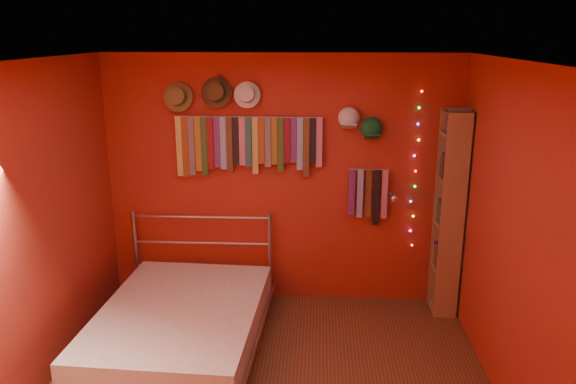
% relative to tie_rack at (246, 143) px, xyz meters
% --- Properties ---
extents(back_wall, '(3.50, 0.02, 2.50)m').
position_rel_tie_rack_xyz_m(back_wall, '(0.34, 0.07, -0.40)').
color(back_wall, maroon).
rests_on(back_wall, ground).
extents(right_wall, '(0.02, 3.50, 2.50)m').
position_rel_tie_rack_xyz_m(right_wall, '(2.09, -1.68, -0.40)').
color(right_wall, maroon).
rests_on(right_wall, ground).
extents(left_wall, '(0.02, 3.50, 2.50)m').
position_rel_tie_rack_xyz_m(left_wall, '(-1.41, -1.68, -0.40)').
color(left_wall, maroon).
rests_on(left_wall, ground).
extents(ceiling, '(3.50, 3.50, 0.02)m').
position_rel_tie_rack_xyz_m(ceiling, '(0.34, -1.68, 0.85)').
color(ceiling, white).
rests_on(ceiling, back_wall).
extents(tie_rack, '(1.45, 0.03, 0.60)m').
position_rel_tie_rack_xyz_m(tie_rack, '(0.00, 0.00, 0.00)').
color(tie_rack, '#A5A5AA').
rests_on(tie_rack, back_wall).
extents(small_tie_rack, '(0.40, 0.03, 0.57)m').
position_rel_tie_rack_xyz_m(small_tie_rack, '(1.20, 0.00, -0.49)').
color(small_tie_rack, '#A5A5AA').
rests_on(small_tie_rack, back_wall).
extents(fedora_olive, '(0.28, 0.15, 0.28)m').
position_rel_tie_rack_xyz_m(fedora_olive, '(-0.65, -0.03, 0.44)').
color(fedora_olive, olive).
rests_on(fedora_olive, back_wall).
extents(fedora_brown, '(0.29, 0.16, 0.29)m').
position_rel_tie_rack_xyz_m(fedora_brown, '(-0.28, -0.03, 0.49)').
color(fedora_brown, '#4C351B').
rests_on(fedora_brown, back_wall).
extents(fedora_white, '(0.25, 0.14, 0.25)m').
position_rel_tie_rack_xyz_m(fedora_white, '(0.02, -0.03, 0.47)').
color(fedora_white, white).
rests_on(fedora_white, back_wall).
extents(cap_white, '(0.19, 0.24, 0.19)m').
position_rel_tie_rack_xyz_m(cap_white, '(0.98, 0.01, 0.24)').
color(cap_white, white).
rests_on(cap_white, back_wall).
extents(cap_green, '(0.19, 0.24, 0.19)m').
position_rel_tie_rack_xyz_m(cap_green, '(1.20, 0.01, 0.15)').
color(cap_green, '#166631').
rests_on(cap_green, back_wall).
extents(fairy_lights, '(0.06, 0.02, 1.56)m').
position_rel_tie_rack_xyz_m(fairy_lights, '(1.64, 0.03, -0.27)').
color(fairy_lights, '#FF3333').
rests_on(fairy_lights, back_wall).
extents(reading_lamp, '(0.07, 0.30, 0.09)m').
position_rel_tie_rack_xyz_m(reading_lamp, '(1.42, -0.17, -0.48)').
color(reading_lamp, '#A5A5AA').
rests_on(reading_lamp, back_wall).
extents(bookshelf, '(0.25, 0.34, 2.00)m').
position_rel_tie_rack_xyz_m(bookshelf, '(2.00, -0.15, -0.63)').
color(bookshelf, '#8F6340').
rests_on(bookshelf, ground).
extents(bed, '(1.51, 1.98, 0.94)m').
position_rel_tie_rack_xyz_m(bed, '(-0.47, -1.02, -1.43)').
color(bed, '#A5A5AA').
rests_on(bed, ground).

